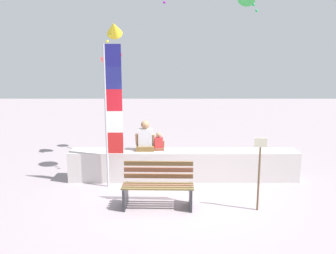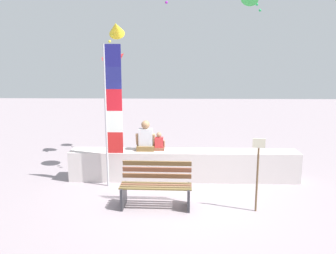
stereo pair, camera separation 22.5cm
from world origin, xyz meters
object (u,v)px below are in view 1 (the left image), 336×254
person_adult (146,139)px  person_child (159,143)px  kite_yellow (114,29)px  sign_post (260,169)px  flag_banner (111,107)px  kite_red (115,59)px  park_bench (158,187)px

person_adult → person_child: 0.35m
person_child → kite_yellow: 3.65m
kite_yellow → sign_post: kite_yellow is taller
flag_banner → kite_yellow: size_ratio=3.76×
kite_yellow → sign_post: bearing=-47.4°
flag_banner → person_adult: bearing=37.5°
kite_red → park_bench: bearing=-62.5°
park_bench → kite_red: (-1.14, 2.20, 2.57)m
flag_banner → sign_post: 3.52m
park_bench → sign_post: size_ratio=0.99×
flag_banner → sign_post: bearing=-23.0°
person_child → sign_post: (2.03, -1.87, -0.06)m
person_adult → person_child: person_adult is taller
flag_banner → kite_red: (-0.05, 1.10, 1.06)m
park_bench → person_child: bearing=91.0°
person_child → flag_banner: (-1.06, -0.56, 0.99)m
park_bench → person_child: 1.73m
person_adult → person_child: size_ratio=1.63×
kite_yellow → kite_red: kite_yellow is taller
person_child → kite_yellow: bearing=126.7°
person_child → kite_yellow: kite_yellow is taller
person_child → flag_banner: 1.56m
kite_red → kite_yellow: bearing=98.9°
flag_banner → sign_post: flag_banner is taller
flag_banner → kite_yellow: 3.02m
park_bench → kite_red: bearing=117.5°
person_adult → sign_post: size_ratio=0.51×
person_adult → flag_banner: (-0.73, -0.56, 0.88)m
kite_red → sign_post: kite_red is taller
kite_yellow → person_adult: bearing=-60.9°
park_bench → person_adult: person_adult is taller
park_bench → flag_banner: flag_banner is taller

